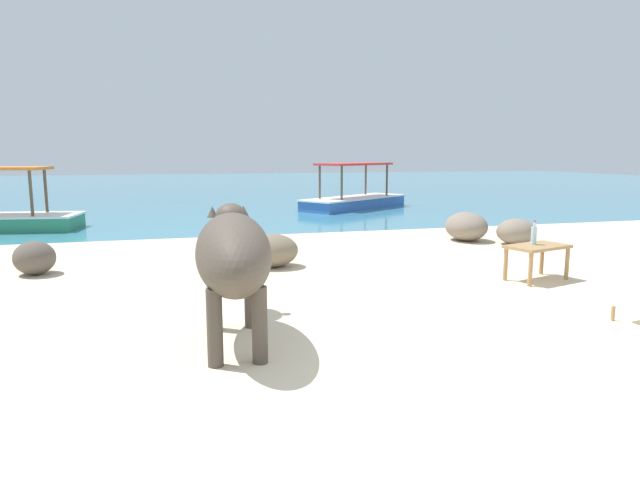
{
  "coord_description": "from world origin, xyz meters",
  "views": [
    {
      "loc": [
        -2.24,
        -3.29,
        1.58
      ],
      "look_at": [
        -0.53,
        3.0,
        0.55
      ],
      "focal_mm": 30.97,
      "sensor_mm": 36.0,
      "label": 1
    }
  ],
  "objects_px": {
    "cow": "(233,253)",
    "low_bench_table": "(537,251)",
    "bottle": "(534,235)",
    "boat_blue": "(354,199)"
  },
  "relations": [
    {
      "from": "cow",
      "to": "boat_blue",
      "type": "distance_m",
      "value": 11.6
    },
    {
      "from": "bottle",
      "to": "low_bench_table",
      "type": "bearing_deg",
      "value": -61.26
    },
    {
      "from": "low_bench_table",
      "to": "boat_blue",
      "type": "distance_m",
      "value": 9.35
    },
    {
      "from": "cow",
      "to": "low_bench_table",
      "type": "height_order",
      "value": "cow"
    },
    {
      "from": "cow",
      "to": "boat_blue",
      "type": "height_order",
      "value": "boat_blue"
    },
    {
      "from": "cow",
      "to": "low_bench_table",
      "type": "relative_size",
      "value": 2.35
    },
    {
      "from": "bottle",
      "to": "boat_blue",
      "type": "distance_m",
      "value": 9.31
    },
    {
      "from": "bottle",
      "to": "boat_blue",
      "type": "height_order",
      "value": "boat_blue"
    },
    {
      "from": "boat_blue",
      "to": "low_bench_table",
      "type": "bearing_deg",
      "value": -129.34
    },
    {
      "from": "low_bench_table",
      "to": "bottle",
      "type": "height_order",
      "value": "bottle"
    }
  ]
}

